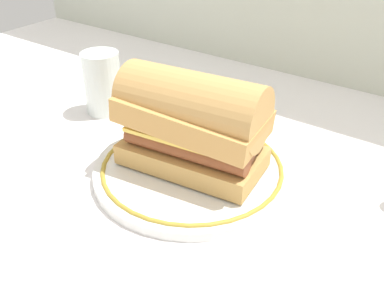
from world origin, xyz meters
name	(u,v)px	position (x,y,z in m)	size (l,w,h in m)	color
ground_plane	(202,170)	(0.00, 0.00, 0.00)	(1.50, 1.50, 0.00)	white
plate	(192,168)	(-0.01, -0.01, 0.01)	(0.25, 0.25, 0.01)	white
sausage_sandwich	(192,121)	(-0.01, -0.01, 0.08)	(0.19, 0.11, 0.12)	tan
drinking_glass	(103,87)	(-0.23, 0.05, 0.04)	(0.06, 0.06, 0.10)	silver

